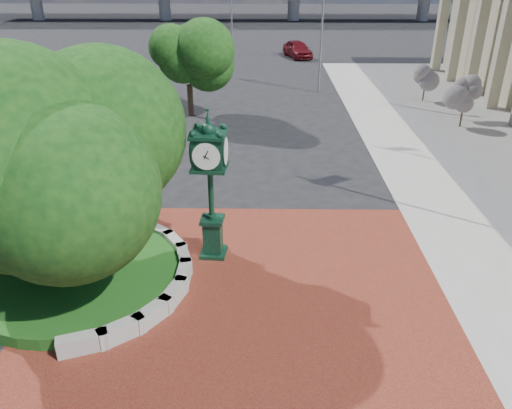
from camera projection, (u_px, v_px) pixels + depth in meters
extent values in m
plane|color=black|center=(243.00, 284.00, 15.29)|extent=(200.00, 200.00, 0.00)
cube|color=maroon|center=(241.00, 304.00, 14.38)|extent=(12.00, 12.00, 0.04)
cube|color=#9E9B93|center=(83.00, 344.00, 12.54)|extent=(1.29, 0.76, 0.54)
cube|color=#9E9B93|center=(121.00, 332.00, 12.94)|extent=(1.20, 1.04, 0.54)
cube|color=#9E9B93|center=(153.00, 314.00, 13.56)|extent=(1.00, 1.22, 0.54)
cube|color=#9E9B93|center=(174.00, 295.00, 14.34)|extent=(0.71, 1.30, 0.54)
cube|color=#9E9B93|center=(184.00, 276.00, 15.19)|extent=(0.35, 1.25, 0.54)
cube|color=#9E9B93|center=(184.00, 259.00, 16.06)|extent=(0.71, 1.30, 0.54)
cube|color=#9E9B93|center=(175.00, 245.00, 16.84)|extent=(1.00, 1.22, 0.54)
cube|color=#9E9B93|center=(159.00, 234.00, 17.48)|extent=(1.20, 1.04, 0.54)
cube|color=#9E9B93|center=(138.00, 227.00, 17.92)|extent=(1.29, 0.76, 0.54)
cylinder|color=#184814|center=(80.00, 277.00, 15.27)|extent=(6.10, 6.10, 0.40)
cylinder|color=#9E9B93|center=(294.00, 0.00, 76.48)|extent=(1.80, 1.80, 6.00)
cylinder|color=#9E9B93|center=(425.00, 0.00, 76.17)|extent=(1.80, 1.80, 6.00)
cylinder|color=#38281C|center=(75.00, 252.00, 14.88)|extent=(0.36, 0.36, 2.17)
sphere|color=#103A13|center=(60.00, 170.00, 13.70)|extent=(5.20, 5.20, 5.20)
cylinder|color=#38281C|center=(190.00, 100.00, 31.02)|extent=(0.36, 0.36, 1.92)
sphere|color=#103A13|center=(188.00, 63.00, 30.00)|extent=(4.40, 4.40, 4.40)
cube|color=black|center=(214.00, 253.00, 16.74)|extent=(0.89, 0.89, 0.17)
cube|color=black|center=(213.00, 236.00, 16.45)|extent=(0.61, 0.61, 1.15)
cube|color=black|center=(212.00, 220.00, 16.17)|extent=(0.78, 0.78, 0.13)
cylinder|color=black|center=(211.00, 193.00, 15.75)|extent=(0.18, 0.18, 1.78)
cube|color=black|center=(209.00, 151.00, 15.11)|extent=(1.01, 1.01, 0.94)
cylinder|color=white|center=(206.00, 156.00, 14.67)|extent=(0.84, 0.12, 0.84)
cylinder|color=white|center=(212.00, 145.00, 15.55)|extent=(0.84, 0.12, 0.84)
cylinder|color=white|center=(193.00, 150.00, 15.15)|extent=(0.12, 0.84, 0.84)
cylinder|color=white|center=(225.00, 151.00, 15.07)|extent=(0.12, 0.84, 0.84)
sphere|color=black|center=(208.00, 130.00, 14.82)|extent=(0.46, 0.46, 0.46)
cone|color=black|center=(208.00, 119.00, 14.67)|extent=(0.19, 0.19, 0.52)
imported|color=#570C12|center=(298.00, 49.00, 49.09)|extent=(3.13, 5.04, 1.60)
cylinder|color=slate|center=(321.00, 35.00, 35.02)|extent=(0.14, 0.14, 8.08)
cylinder|color=slate|center=(231.00, 3.00, 51.14)|extent=(0.17, 0.17, 9.40)
cylinder|color=#38281C|center=(461.00, 117.00, 29.02)|extent=(0.10, 0.10, 1.20)
sphere|color=#B058A5|center=(464.00, 100.00, 28.57)|extent=(1.20, 1.20, 1.20)
cylinder|color=#38281C|center=(462.00, 110.00, 30.33)|extent=(0.10, 0.10, 1.20)
sphere|color=#B058A5|center=(465.00, 94.00, 29.89)|extent=(1.20, 1.20, 1.20)
cylinder|color=#38281C|center=(424.00, 92.00, 34.29)|extent=(0.10, 0.10, 1.20)
sphere|color=#B058A5|center=(426.00, 78.00, 33.85)|extent=(1.20, 1.20, 1.20)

